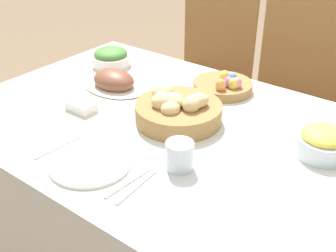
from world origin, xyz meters
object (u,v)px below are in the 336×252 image
at_px(chair_far_center, 290,92).
at_px(green_salad_bowl, 111,57).
at_px(ham_platter, 114,82).
at_px(pineapple_bowl, 323,142).
at_px(dinner_plate, 90,163).
at_px(fork, 57,147).
at_px(chair_far_left, 208,69).
at_px(bread_basket, 177,110).
at_px(knife, 128,183).
at_px(drinking_cup, 180,155).
at_px(egg_basket, 224,85).
at_px(spoon, 136,187).
at_px(butter_dish, 81,106).

distance_m(chair_far_center, green_salad_bowl, 0.88).
relative_size(ham_platter, pineapple_bowl, 1.75).
distance_m(pineapple_bowl, dinner_plate, 0.67).
distance_m(pineapple_bowl, fork, 0.78).
relative_size(chair_far_left, bread_basket, 3.60).
xyz_separation_m(knife, drinking_cup, (0.07, 0.14, 0.04)).
bearing_deg(egg_basket, spoon, -79.19).
bearing_deg(drinking_cup, dinner_plate, -145.57).
bearing_deg(chair_far_left, chair_far_center, -4.75).
bearing_deg(ham_platter, fork, -68.62).
xyz_separation_m(dinner_plate, spoon, (0.17, 0.00, -0.00)).
relative_size(dinner_plate, drinking_cup, 2.86).
bearing_deg(fork, chair_far_left, 104.11).
distance_m(green_salad_bowl, butter_dish, 0.42).
relative_size(chair_far_left, spoon, 6.31).
relative_size(egg_basket, dinner_plate, 0.97).
bearing_deg(dinner_plate, spoon, 0.00).
bearing_deg(fork, spoon, 3.65).
bearing_deg(chair_far_left, drinking_cup, -66.18).
distance_m(ham_platter, fork, 0.44).
height_order(chair_far_center, green_salad_bowl, chair_far_center).
xyz_separation_m(green_salad_bowl, pineapple_bowl, (0.97, -0.13, 0.00)).
height_order(dinner_plate, spoon, dinner_plate).
xyz_separation_m(chair_far_center, ham_platter, (-0.42, -0.77, 0.21)).
bearing_deg(spoon, drinking_cup, 72.13).
bearing_deg(butter_dish, fork, -59.66).
height_order(bread_basket, fork, bread_basket).
distance_m(green_salad_bowl, fork, 0.66).
xyz_separation_m(ham_platter, knife, (0.44, -0.41, -0.02)).
bearing_deg(chair_far_center, ham_platter, -122.99).
bearing_deg(pineapple_bowl, ham_platter, -177.71).
bearing_deg(ham_platter, green_salad_bowl, 136.76).
height_order(bread_basket, ham_platter, bread_basket).
xyz_separation_m(chair_far_center, knife, (0.03, -1.18, 0.19)).
bearing_deg(egg_basket, chair_far_left, 127.17).
xyz_separation_m(egg_basket, fork, (-0.19, -0.64, -0.02)).
xyz_separation_m(green_salad_bowl, drinking_cup, (0.68, -0.43, 0.00)).
height_order(dinner_plate, knife, dinner_plate).
bearing_deg(dinner_plate, drinking_cup, 34.43).
relative_size(pineapple_bowl, drinking_cup, 1.87).
height_order(pineapple_bowl, butter_dish, pineapple_bowl).
distance_m(egg_basket, pineapple_bowl, 0.49).
relative_size(knife, drinking_cup, 2.01).
relative_size(chair_far_center, green_salad_bowl, 6.15).
height_order(chair_far_center, spoon, chair_far_center).
distance_m(spoon, butter_dish, 0.48).
xyz_separation_m(dinner_plate, drinking_cup, (0.21, 0.14, 0.04)).
distance_m(pineapple_bowl, butter_dish, 0.80).
height_order(chair_far_center, pineapple_bowl, chair_far_center).
relative_size(fork, drinking_cup, 2.01).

